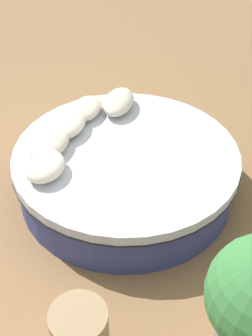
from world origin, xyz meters
name	(u,v)px	position (x,y,z in m)	size (l,w,h in m)	color
ground_plane	(126,191)	(0.00, 0.00, 0.00)	(16.00, 16.00, 0.00)	olive
round_bed	(126,171)	(0.00, 0.00, 0.25)	(2.12, 2.12, 0.49)	navy
throw_pillow_0	(119,102)	(0.68, 0.25, 0.58)	(0.51, 0.30, 0.19)	beige
throw_pillow_1	(86,108)	(0.49, 0.54, 0.57)	(0.44, 0.29, 0.16)	beige
throw_pillow_2	(65,123)	(0.18, 0.66, 0.58)	(0.53, 0.39, 0.18)	beige
throw_pillow_3	(50,143)	(-0.15, 0.68, 0.57)	(0.51, 0.32, 0.16)	beige
throw_pillow_4	(45,166)	(-0.48, 0.59, 0.58)	(0.42, 0.33, 0.18)	silver
side_table	(80,336)	(-1.72, -0.13, 0.25)	(0.39, 0.39, 0.50)	#997A56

